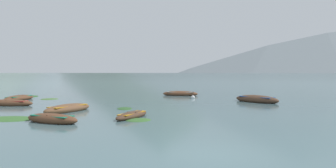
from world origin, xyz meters
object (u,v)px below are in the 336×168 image
object	(u,v)px
rowboat_3	(257,99)
rowboat_5	(52,119)
rowboat_6	(68,109)
rowboat_7	(132,115)
rowboat_1	(19,98)
mooring_buoy	(193,97)
rowboat_4	(9,103)
rowboat_2	(180,94)

from	to	relation	value
rowboat_3	rowboat_5	size ratio (longest dim) A/B	1.25
rowboat_6	rowboat_7	distance (m)	5.57
rowboat_1	rowboat_5	xyz separation A→B (m)	(7.53, -13.68, 0.00)
mooring_buoy	rowboat_7	bearing A→B (deg)	-112.56
mooring_buoy	rowboat_3	bearing A→B (deg)	-40.48
rowboat_6	rowboat_1	bearing A→B (deg)	128.09
rowboat_1	rowboat_7	bearing A→B (deg)	-46.17
rowboat_5	mooring_buoy	size ratio (longest dim) A/B	4.17
rowboat_3	rowboat_7	xyz separation A→B (m)	(-10.77, -8.91, -0.10)
rowboat_7	mooring_buoy	xyz separation A→B (m)	(5.55, 13.36, -0.06)
rowboat_4	rowboat_2	bearing A→B (deg)	33.39
rowboat_5	rowboat_6	world-z (taller)	rowboat_6
rowboat_6	rowboat_7	size ratio (longest dim) A/B	1.26
rowboat_2	rowboat_5	world-z (taller)	rowboat_2
rowboat_1	rowboat_6	bearing A→B (deg)	-51.91
rowboat_4	rowboat_5	xyz separation A→B (m)	(6.21, -8.62, -0.01)
rowboat_2	mooring_buoy	bearing A→B (deg)	-75.36
rowboat_6	rowboat_3	bearing A→B (deg)	20.59
rowboat_1	rowboat_2	bearing A→B (deg)	16.51
rowboat_3	rowboat_7	world-z (taller)	rowboat_3
rowboat_5	rowboat_7	size ratio (longest dim) A/B	1.08
rowboat_3	rowboat_7	size ratio (longest dim) A/B	1.35
rowboat_5	rowboat_6	size ratio (longest dim) A/B	0.85
rowboat_4	rowboat_7	xyz separation A→B (m)	(10.45, -7.20, -0.05)
rowboat_3	rowboat_2	bearing A→B (deg)	127.09
rowboat_1	rowboat_7	world-z (taller)	rowboat_1
rowboat_3	rowboat_4	world-z (taller)	rowboat_3
rowboat_3	rowboat_7	distance (m)	13.97
rowboat_2	rowboat_6	distance (m)	16.72
rowboat_2	rowboat_6	size ratio (longest dim) A/B	1.04
rowboat_7	mooring_buoy	distance (m)	14.47
rowboat_1	rowboat_5	size ratio (longest dim) A/B	1.15
rowboat_4	rowboat_6	size ratio (longest dim) A/B	0.99
rowboat_3	mooring_buoy	bearing A→B (deg)	139.52
mooring_buoy	rowboat_6	bearing A→B (deg)	-134.80
rowboat_6	rowboat_2	bearing A→B (deg)	56.69
rowboat_1	rowboat_4	size ratio (longest dim) A/B	0.99
rowboat_1	rowboat_2	world-z (taller)	rowboat_2
rowboat_1	rowboat_6	world-z (taller)	rowboat_6
rowboat_4	mooring_buoy	bearing A→B (deg)	21.06
rowboat_6	rowboat_5	bearing A→B (deg)	-85.34
rowboat_4	rowboat_7	distance (m)	12.69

